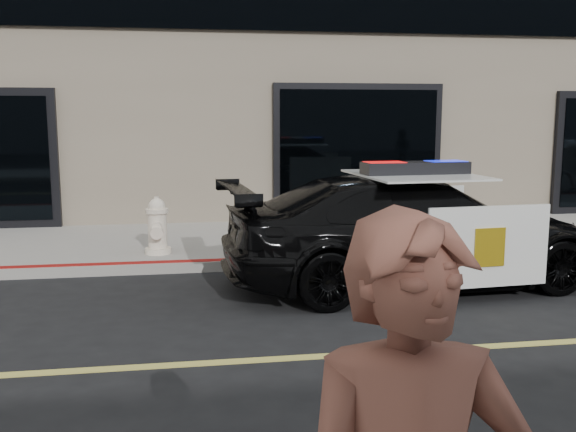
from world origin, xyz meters
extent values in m
cube|color=gray|center=(0.00, 5.25, 0.07)|extent=(60.00, 3.50, 0.15)
imported|color=black|center=(-1.48, 2.34, 0.73)|extent=(2.77, 5.35, 1.47)
cube|color=white|center=(-0.92, 1.33, 0.71)|extent=(1.56, 0.15, 0.98)
cube|color=white|center=(-1.07, 3.43, 0.71)|extent=(1.56, 0.15, 0.98)
cube|color=white|center=(-1.48, 2.34, 1.48)|extent=(1.59, 1.86, 0.02)
cube|color=gold|center=(-0.91, 1.30, 0.71)|extent=(0.39, 0.04, 0.46)
cube|color=black|center=(-1.48, 2.34, 1.57)|extent=(1.43, 0.47, 0.17)
cube|color=red|center=(-1.91, 2.31, 1.58)|extent=(0.51, 0.35, 0.16)
cube|color=#0C19CC|center=(-1.05, 2.38, 1.58)|extent=(0.51, 0.35, 0.16)
cylinder|color=white|center=(-4.89, 4.19, 0.19)|extent=(0.40, 0.40, 0.09)
cylinder|color=white|center=(-4.89, 4.19, 0.51)|extent=(0.29, 0.29, 0.55)
cylinder|color=white|center=(-4.89, 4.19, 0.81)|extent=(0.34, 0.34, 0.07)
sphere|color=white|center=(-4.89, 4.19, 0.88)|extent=(0.25, 0.25, 0.25)
cylinder|color=white|center=(-4.89, 4.19, 0.99)|extent=(0.08, 0.08, 0.08)
cylinder|color=white|center=(-4.89, 4.38, 0.59)|extent=(0.14, 0.13, 0.14)
cylinder|color=white|center=(-4.89, 4.01, 0.59)|extent=(0.14, 0.13, 0.14)
cylinder|color=white|center=(-4.89, 3.97, 0.51)|extent=(0.19, 0.15, 0.19)
camera|label=1|loc=(-4.43, -5.64, 2.25)|focal=40.00mm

